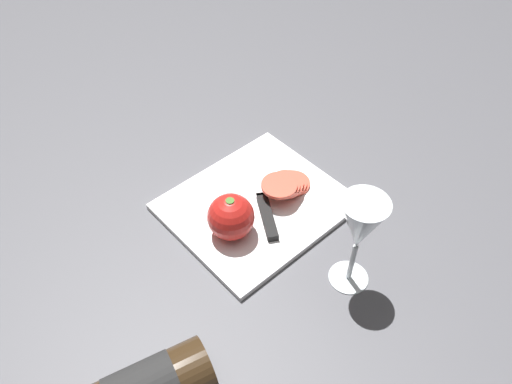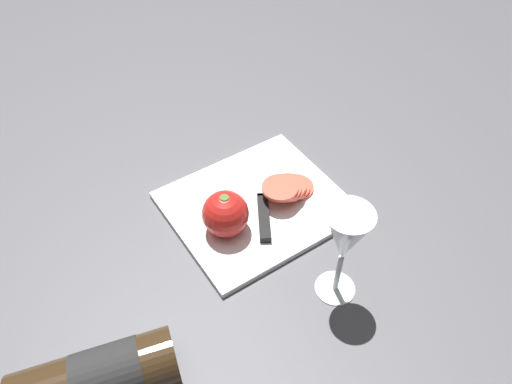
{
  "view_description": "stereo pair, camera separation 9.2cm",
  "coord_description": "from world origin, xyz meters",
  "px_view_note": "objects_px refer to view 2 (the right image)",
  "views": [
    {
      "loc": [
        -0.37,
        -0.45,
        0.71
      ],
      "look_at": [
        0.05,
        0.01,
        0.04
      ],
      "focal_mm": 35.0,
      "sensor_mm": 36.0,
      "label": 1
    },
    {
      "loc": [
        -0.3,
        -0.51,
        0.71
      ],
      "look_at": [
        0.05,
        0.01,
        0.04
      ],
      "focal_mm": 35.0,
      "sensor_mm": 36.0,
      "label": 2
    }
  ],
  "objects_px": {
    "wine_glass": "(345,240)",
    "whole_tomato": "(225,214)",
    "tomato_slice_stack_near": "(289,188)",
    "wine_bottle": "(90,381)",
    "knife": "(263,208)"
  },
  "relations": [
    {
      "from": "tomato_slice_stack_near",
      "to": "whole_tomato",
      "type": "bearing_deg",
      "value": -177.9
    },
    {
      "from": "tomato_slice_stack_near",
      "to": "wine_glass",
      "type": "bearing_deg",
      "value": -104.78
    },
    {
      "from": "whole_tomato",
      "to": "knife",
      "type": "relative_size",
      "value": 0.38
    },
    {
      "from": "wine_glass",
      "to": "whole_tomato",
      "type": "relative_size",
      "value": 2.24
    },
    {
      "from": "wine_bottle",
      "to": "knife",
      "type": "height_order",
      "value": "wine_bottle"
    },
    {
      "from": "knife",
      "to": "whole_tomato",
      "type": "bearing_deg",
      "value": 121.72
    },
    {
      "from": "whole_tomato",
      "to": "wine_glass",
      "type": "bearing_deg",
      "value": -66.26
    },
    {
      "from": "whole_tomato",
      "to": "knife",
      "type": "bearing_deg",
      "value": 0.75
    },
    {
      "from": "wine_bottle",
      "to": "tomato_slice_stack_near",
      "type": "xyz_separation_m",
      "value": [
        0.45,
        0.15,
        -0.01
      ]
    },
    {
      "from": "knife",
      "to": "tomato_slice_stack_near",
      "type": "bearing_deg",
      "value": -55.15
    },
    {
      "from": "wine_bottle",
      "to": "whole_tomato",
      "type": "relative_size",
      "value": 4.03
    },
    {
      "from": "wine_glass",
      "to": "knife",
      "type": "distance_m",
      "value": 0.23
    },
    {
      "from": "whole_tomato",
      "to": "knife",
      "type": "xyz_separation_m",
      "value": [
        0.08,
        0.0,
        -0.04
      ]
    },
    {
      "from": "whole_tomato",
      "to": "knife",
      "type": "height_order",
      "value": "whole_tomato"
    },
    {
      "from": "whole_tomato",
      "to": "tomato_slice_stack_near",
      "type": "xyz_separation_m",
      "value": [
        0.14,
        0.01,
        -0.02
      ]
    }
  ]
}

